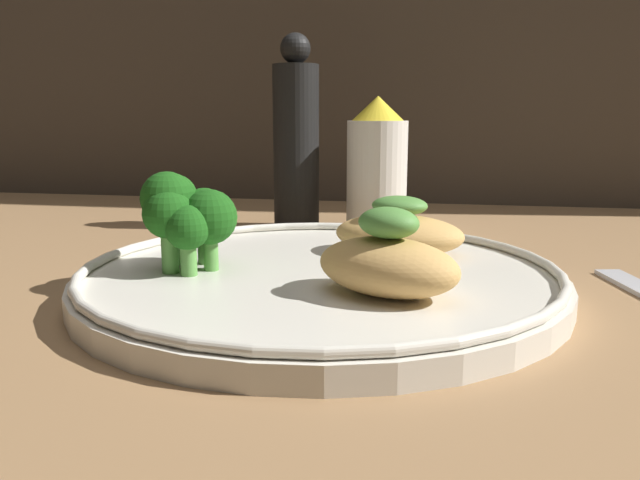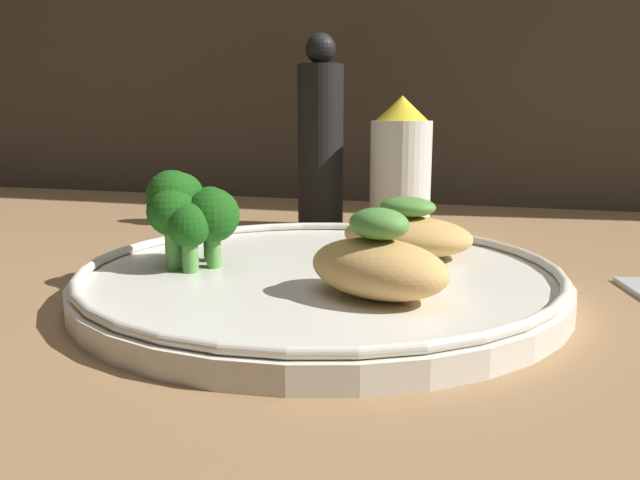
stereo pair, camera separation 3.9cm
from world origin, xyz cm
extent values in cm
cube|color=#936D47|center=(0.00, 0.00, -0.50)|extent=(180.00, 180.00, 1.00)
cylinder|color=silver|center=(0.00, 0.00, 0.70)|extent=(30.23, 30.23, 1.40)
torus|color=silver|center=(0.00, 0.00, 1.70)|extent=(29.63, 29.63, 0.60)
ellipsoid|color=tan|center=(4.58, -4.46, 2.98)|extent=(9.74, 8.39, 3.15)
ellipsoid|color=#518E3D|center=(4.58, -4.46, 5.40)|extent=(4.28, 3.96, 1.69)
ellipsoid|color=tan|center=(4.54, 6.00, 2.78)|extent=(10.15, 7.71, 2.75)
ellipsoid|color=#518E3D|center=(4.54, 6.00, 4.84)|extent=(4.45, 3.82, 1.37)
cylinder|color=#569942|center=(-6.83, -1.01, 2.50)|extent=(0.93, 0.93, 2.20)
sphere|color=#195114|center=(-6.83, -1.01, 4.81)|extent=(3.47, 3.47, 3.47)
cylinder|color=#569942|center=(-7.81, 0.65, 2.72)|extent=(1.05, 1.05, 2.64)
sphere|color=#195114|center=(-7.81, 0.65, 5.02)|extent=(2.81, 2.81, 2.81)
cylinder|color=#569942|center=(-9.59, 0.32, 3.10)|extent=(0.76, 0.76, 3.39)
sphere|color=#195114|center=(-9.59, 0.32, 5.85)|extent=(3.03, 3.03, 3.03)
cylinder|color=#569942|center=(-9.43, -1.37, 3.11)|extent=(1.07, 1.07, 3.41)
sphere|color=#195114|center=(-9.43, -1.37, 5.98)|extent=(3.34, 3.34, 3.34)
cylinder|color=#569942|center=(-9.08, -2.12, 2.72)|extent=(1.04, 1.04, 2.65)
sphere|color=#195114|center=(-9.08, -2.12, 5.15)|extent=(3.13, 3.13, 3.13)
cylinder|color=#569942|center=(-7.71, -2.50, 2.41)|extent=(1.00, 1.00, 2.01)
sphere|color=#195114|center=(-7.71, -2.50, 4.37)|extent=(2.76, 2.76, 2.76)
cylinder|color=white|center=(1.33, 22.48, 5.26)|extent=(5.79, 5.79, 10.51)
cone|color=yellow|center=(1.33, 22.48, 11.67)|extent=(4.92, 4.92, 2.31)
cylinder|color=black|center=(-6.60, 22.48, 7.89)|extent=(4.47, 4.47, 15.78)
sphere|color=black|center=(-6.60, 22.48, 17.23)|extent=(2.90, 2.90, 2.90)
camera|label=1|loc=(7.04, -37.46, 11.10)|focal=35.00mm
camera|label=2|loc=(10.81, -36.55, 11.10)|focal=35.00mm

